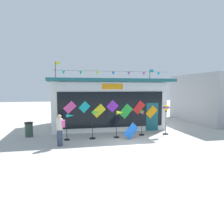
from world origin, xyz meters
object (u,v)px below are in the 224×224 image
at_px(wind_spinner_far_left, 69,122).
at_px(wind_spinner_right, 166,111).
at_px(display_kite_on_ground, 131,131).
at_px(wind_spinner_center_right, 142,122).
at_px(wind_spinner_left, 95,121).
at_px(wind_spinner_center_left, 119,118).
at_px(trash_bin, 29,129).
at_px(kite_shop_building, 105,103).
at_px(person_near_camera, 60,129).

bearing_deg(wind_spinner_far_left, wind_spinner_right, 2.23).
relative_size(wind_spinner_far_left, display_kite_on_ground, 1.68).
bearing_deg(display_kite_on_ground, wind_spinner_far_left, 171.64).
bearing_deg(wind_spinner_center_right, wind_spinner_far_left, -176.58).
xyz_separation_m(wind_spinner_left, wind_spinner_center_left, (1.49, -0.03, 0.14)).
height_order(wind_spinner_center_right, display_kite_on_ground, wind_spinner_center_right).
height_order(wind_spinner_far_left, wind_spinner_right, wind_spinner_right).
distance_m(trash_bin, display_kite_on_ground, 6.40).
bearing_deg(wind_spinner_right, kite_shop_building, 128.54).
xyz_separation_m(wind_spinner_center_left, wind_spinner_right, (3.26, 0.26, 0.35)).
bearing_deg(display_kite_on_ground, wind_spinner_center_right, 39.70).
height_order(wind_spinner_center_left, trash_bin, wind_spinner_center_left).
bearing_deg(wind_spinner_center_left, wind_spinner_right, 4.64).
relative_size(kite_shop_building, wind_spinner_far_left, 5.53).
relative_size(wind_spinner_left, trash_bin, 1.84).
bearing_deg(person_near_camera, wind_spinner_right, 97.13).
bearing_deg(wind_spinner_left, wind_spinner_center_left, -1.29).
bearing_deg(wind_spinner_center_left, wind_spinner_left, 178.71).
bearing_deg(trash_bin, display_kite_on_ground, -17.77).
relative_size(wind_spinner_right, trash_bin, 2.13).
distance_m(wind_spinner_far_left, person_near_camera, 1.32).
distance_m(wind_spinner_left, wind_spinner_center_right, 3.11).
bearing_deg(trash_bin, wind_spinner_left, -19.44).
distance_m(wind_spinner_far_left, wind_spinner_center_right, 4.62).
distance_m(wind_spinner_right, trash_bin, 8.88).
height_order(kite_shop_building, wind_spinner_left, kite_shop_building).
bearing_deg(wind_spinner_far_left, trash_bin, 150.04).
distance_m(wind_spinner_center_right, trash_bin, 7.17).
bearing_deg(person_near_camera, wind_spinner_far_left, 152.68).
distance_m(person_near_camera, display_kite_on_ground, 4.20).
bearing_deg(wind_spinner_right, wind_spinner_center_left, -175.36).
bearing_deg(wind_spinner_left, trash_bin, 160.56).
height_order(wind_spinner_left, person_near_camera, wind_spinner_left).
height_order(wind_spinner_left, display_kite_on_ground, wind_spinner_left).
bearing_deg(person_near_camera, kite_shop_building, 143.22).
bearing_deg(person_near_camera, wind_spinner_center_right, 101.22).
distance_m(wind_spinner_center_right, person_near_camera, 5.32).
xyz_separation_m(wind_spinner_left, trash_bin, (-3.98, 1.41, -0.61)).
xyz_separation_m(wind_spinner_far_left, trash_bin, (-2.46, 1.42, -0.60)).
bearing_deg(wind_spinner_center_right, wind_spinner_right, -1.08).
height_order(wind_spinner_right, person_near_camera, wind_spinner_right).
bearing_deg(wind_spinner_center_left, display_kite_on_ground, -39.40).
bearing_deg(display_kite_on_ground, wind_spinner_center_left, 140.60).
xyz_separation_m(wind_spinner_center_left, wind_spinner_center_right, (1.60, 0.30, -0.36)).
height_order(wind_spinner_left, wind_spinner_center_left, wind_spinner_left).
distance_m(wind_spinner_far_left, wind_spinner_center_left, 3.01).
xyz_separation_m(kite_shop_building, wind_spinner_left, (-1.45, -4.37, -0.79)).
bearing_deg(wind_spinner_right, trash_bin, 172.33).
bearing_deg(wind_spinner_left, kite_shop_building, 71.68).
distance_m(wind_spinner_far_left, wind_spinner_right, 6.29).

